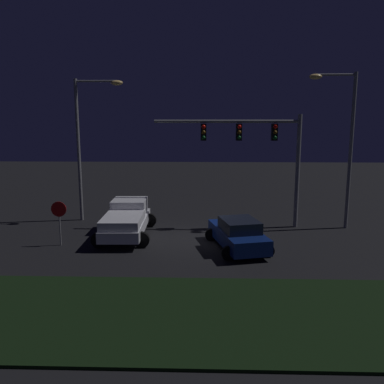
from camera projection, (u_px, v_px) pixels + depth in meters
ground_plane at (198, 239)px, 20.87m from camera, size 80.00×80.00×0.00m
grass_median at (195, 315)px, 12.61m from camera, size 26.71×5.76×0.10m
pickup_truck at (127, 218)px, 21.35m from camera, size 2.99×5.46×1.80m
car_sedan at (238, 234)px, 19.15m from camera, size 3.14×4.70×1.51m
traffic_signal_gantry at (256, 143)px, 22.50m from camera, size 8.32×0.56×6.50m
street_lamp_left at (87, 133)px, 23.98m from camera, size 2.93×0.44×8.59m
street_lamp_right at (343, 133)px, 22.13m from camera, size 2.63×0.44×8.75m
stop_sign at (59, 215)px, 19.55m from camera, size 0.76×0.08×2.23m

